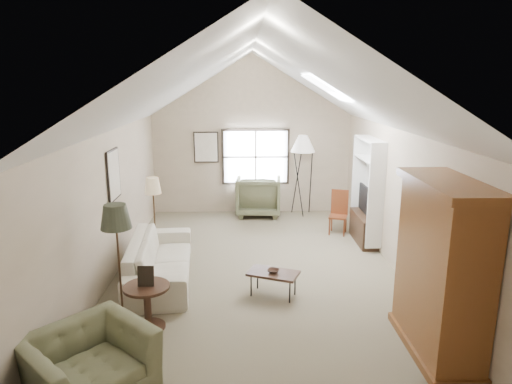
{
  "coord_description": "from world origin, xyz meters",
  "views": [
    {
      "loc": [
        -0.24,
        -7.5,
        3.33
      ],
      "look_at": [
        0.0,
        0.4,
        1.4
      ],
      "focal_mm": 32.0,
      "sensor_mm": 36.0,
      "label": 1
    }
  ],
  "objects_px": {
    "armoire": "(442,269)",
    "side_table": "(148,307)",
    "armchair_far": "(259,195)",
    "coffee_table": "(273,284)",
    "side_chair": "(338,213)",
    "sofa": "(160,259)",
    "armchair_near": "(89,367)"
  },
  "relations": [
    {
      "from": "armoire",
      "to": "side_table",
      "type": "bearing_deg",
      "value": 170.24
    },
    {
      "from": "armoire",
      "to": "armchair_far",
      "type": "xyz_separation_m",
      "value": [
        -2.01,
        6.1,
        -0.59
      ]
    },
    {
      "from": "coffee_table",
      "to": "side_chair",
      "type": "height_order",
      "value": "side_chair"
    },
    {
      "from": "armchair_far",
      "to": "side_chair",
      "type": "xyz_separation_m",
      "value": [
        1.71,
        -1.56,
        -0.02
      ]
    },
    {
      "from": "sofa",
      "to": "side_table",
      "type": "distance_m",
      "value": 1.6
    },
    {
      "from": "armoire",
      "to": "sofa",
      "type": "xyz_separation_m",
      "value": [
        -3.83,
        2.24,
        -0.73
      ]
    },
    {
      "from": "coffee_table",
      "to": "armoire",
      "type": "bearing_deg",
      "value": -38.84
    },
    {
      "from": "sofa",
      "to": "side_table",
      "type": "bearing_deg",
      "value": 178.54
    },
    {
      "from": "armchair_near",
      "to": "armchair_far",
      "type": "relative_size",
      "value": 1.07
    },
    {
      "from": "coffee_table",
      "to": "side_table",
      "type": "height_order",
      "value": "side_table"
    },
    {
      "from": "armchair_near",
      "to": "side_chair",
      "type": "height_order",
      "value": "side_chair"
    },
    {
      "from": "sofa",
      "to": "coffee_table",
      "type": "distance_m",
      "value": 2.01
    },
    {
      "from": "armoire",
      "to": "coffee_table",
      "type": "bearing_deg",
      "value": 141.16
    },
    {
      "from": "sofa",
      "to": "side_table",
      "type": "xyz_separation_m",
      "value": [
        0.1,
        -1.6,
        -0.05
      ]
    },
    {
      "from": "armoire",
      "to": "sofa",
      "type": "distance_m",
      "value": 4.5
    },
    {
      "from": "side_table",
      "to": "armchair_far",
      "type": "bearing_deg",
      "value": 72.46
    },
    {
      "from": "armoire",
      "to": "armchair_near",
      "type": "height_order",
      "value": "armoire"
    },
    {
      "from": "armchair_far",
      "to": "side_table",
      "type": "distance_m",
      "value": 5.73
    },
    {
      "from": "coffee_table",
      "to": "armchair_far",
      "type": "bearing_deg",
      "value": 90.81
    },
    {
      "from": "armchair_far",
      "to": "coffee_table",
      "type": "bearing_deg",
      "value": 95.28
    },
    {
      "from": "armoire",
      "to": "side_chair",
      "type": "xyz_separation_m",
      "value": [
        -0.3,
        4.54,
        -0.61
      ]
    },
    {
      "from": "sofa",
      "to": "armchair_far",
      "type": "relative_size",
      "value": 2.25
    },
    {
      "from": "armoire",
      "to": "coffee_table",
      "type": "xyz_separation_m",
      "value": [
        -1.95,
        1.57,
        -0.9
      ]
    },
    {
      "from": "armchair_far",
      "to": "armoire",
      "type": "bearing_deg",
      "value": 112.71
    },
    {
      "from": "side_chair",
      "to": "side_table",
      "type": "bearing_deg",
      "value": -111.91
    },
    {
      "from": "coffee_table",
      "to": "side_table",
      "type": "relative_size",
      "value": 1.23
    },
    {
      "from": "side_chair",
      "to": "armoire",
      "type": "bearing_deg",
      "value": -66.76
    },
    {
      "from": "sofa",
      "to": "armoire",
      "type": "bearing_deg",
      "value": -125.35
    },
    {
      "from": "armchair_far",
      "to": "side_table",
      "type": "xyz_separation_m",
      "value": [
        -1.72,
        -5.46,
        -0.19
      ]
    },
    {
      "from": "sofa",
      "to": "side_table",
      "type": "relative_size",
      "value": 3.99
    },
    {
      "from": "armoire",
      "to": "armchair_far",
      "type": "height_order",
      "value": "armoire"
    },
    {
      "from": "armchair_near",
      "to": "coffee_table",
      "type": "relative_size",
      "value": 1.54
    }
  ]
}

